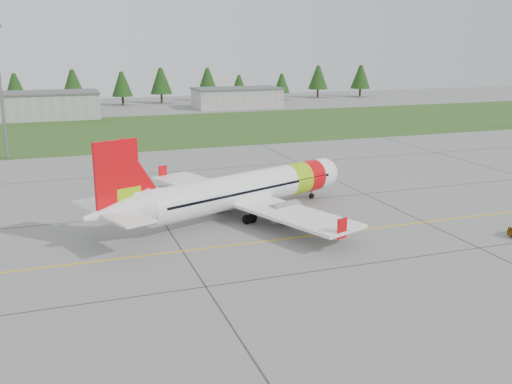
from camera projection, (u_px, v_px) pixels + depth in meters
name	position (u px, v px, depth m)	size (l,w,h in m)	color
ground	(381.00, 262.00, 47.31)	(320.00, 320.00, 0.00)	gray
aircraft	(241.00, 190.00, 59.35)	(30.21, 28.70, 9.56)	white
grass_strip	(177.00, 128.00, 122.12)	(320.00, 50.00, 0.03)	#30561E
taxi_guideline	(336.00, 233.00, 54.61)	(120.00, 0.25, 0.02)	gold
hangar_west	(30.00, 106.00, 137.21)	(32.00, 14.00, 6.00)	#A8A8A3
hangar_east	(237.00, 98.00, 162.39)	(24.00, 12.00, 5.20)	#A8A8A3
floodlight_mast	(1.00, 95.00, 87.37)	(0.50, 0.50, 20.00)	slate
treeline	(138.00, 87.00, 171.95)	(160.00, 8.00, 10.00)	#1C3F14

